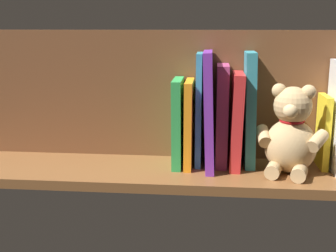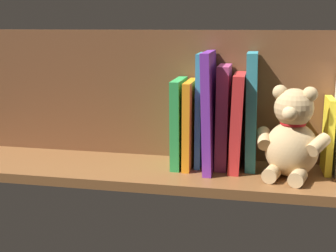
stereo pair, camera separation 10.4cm
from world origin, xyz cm
name	(u,v)px [view 2 (the right image)]	position (x,y,z in cm)	size (l,w,h in cm)	color
ground_plane	(168,171)	(0.00, 0.00, -1.10)	(115.99, 24.24, 2.20)	brown
shelf_back_panel	(176,95)	(0.00, -9.87, 15.77)	(115.99, 1.50, 31.54)	brown
book_2	(328,135)	(-35.90, -4.15, 8.49)	(1.49, 9.13, 16.98)	yellow
teddy_bear	(292,137)	(-27.69, 1.07, 8.86)	(15.70, 14.99, 20.13)	tan
book_3	(252,111)	(-18.78, -3.79, 13.37)	(2.34, 9.86, 26.74)	teal
book_4	(237,122)	(-15.67, -2.47, 11.03)	(2.47, 12.49, 22.06)	red
book_5	(223,117)	(-12.38, -3.52, 11.91)	(2.71, 10.39, 23.82)	#B23F72
book_6	(209,111)	(-9.35, -1.34, 13.48)	(1.97, 14.77, 26.96)	purple
book_7	(200,110)	(-6.98, -3.85, 13.22)	(1.36, 9.74, 26.45)	teal
book_8	(190,124)	(-4.73, -2.43, 10.11)	(1.74, 12.59, 20.22)	orange
book_9	(179,123)	(-2.09, -2.56, 10.25)	(2.14, 12.31, 20.50)	green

